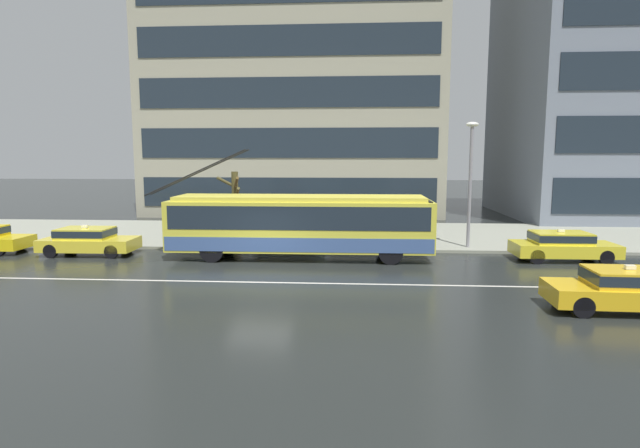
% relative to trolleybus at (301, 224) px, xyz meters
% --- Properties ---
extents(ground_plane, '(160.00, 160.00, 0.00)m').
position_rel_trolleybus_xyz_m(ground_plane, '(-1.26, -3.36, -1.55)').
color(ground_plane, '#232726').
extents(sidewalk_slab, '(80.00, 10.00, 0.14)m').
position_rel_trolleybus_xyz_m(sidewalk_slab, '(-1.26, 6.60, -1.48)').
color(sidewalk_slab, gray).
rests_on(sidewalk_slab, ground_plane).
extents(lane_centre_line, '(72.00, 0.14, 0.01)m').
position_rel_trolleybus_xyz_m(lane_centre_line, '(-1.26, -4.56, -1.55)').
color(lane_centre_line, silver).
rests_on(lane_centre_line, ground_plane).
extents(trolleybus, '(12.81, 2.66, 4.88)m').
position_rel_trolleybus_xyz_m(trolleybus, '(0.00, 0.00, 0.00)').
color(trolleybus, yellow).
rests_on(trolleybus, ground_plane).
extents(taxi_ahead_of_bus, '(4.34, 1.84, 1.39)m').
position_rel_trolleybus_xyz_m(taxi_ahead_of_bus, '(11.55, 0.22, -0.85)').
color(taxi_ahead_of_bus, yellow).
rests_on(taxi_ahead_of_bus, ground_plane).
extents(taxi_oncoming_far, '(4.25, 1.85, 1.39)m').
position_rel_trolleybus_xyz_m(taxi_oncoming_far, '(10.38, -7.26, -0.85)').
color(taxi_oncoming_far, yellow).
rests_on(taxi_oncoming_far, ground_plane).
extents(taxi_queued_behind_bus, '(4.30, 1.92, 1.39)m').
position_rel_trolleybus_xyz_m(taxi_queued_behind_bus, '(-9.95, 0.09, -0.85)').
color(taxi_queued_behind_bus, yellow).
rests_on(taxi_queued_behind_bus, ground_plane).
extents(bus_shelter, '(4.28, 1.63, 2.43)m').
position_rel_trolleybus_xyz_m(bus_shelter, '(-0.91, 3.66, 0.41)').
color(bus_shelter, gray).
rests_on(bus_shelter, sidewalk_slab).
extents(pedestrian_at_shelter, '(1.56, 1.56, 1.92)m').
position_rel_trolleybus_xyz_m(pedestrian_at_shelter, '(-3.54, 2.95, 0.15)').
color(pedestrian_at_shelter, brown).
rests_on(pedestrian_at_shelter, sidewalk_slab).
extents(pedestrian_approaching_curb, '(0.51, 0.51, 1.66)m').
position_rel_trolleybus_xyz_m(pedestrian_approaching_curb, '(-2.60, 4.12, -0.44)').
color(pedestrian_approaching_curb, '#5C5553').
rests_on(pedestrian_approaching_curb, sidewalk_slab).
extents(pedestrian_walking_past, '(1.34, 1.34, 2.00)m').
position_rel_trolleybus_xyz_m(pedestrian_walking_past, '(-4.42, 3.91, 0.21)').
color(pedestrian_walking_past, '#222729').
rests_on(pedestrian_walking_past, sidewalk_slab).
extents(street_lamp, '(0.60, 0.32, 6.04)m').
position_rel_trolleybus_xyz_m(street_lamp, '(7.97, 2.54, 2.20)').
color(street_lamp, gray).
rests_on(street_lamp, sidewalk_slab).
extents(street_tree_bare, '(1.54, 1.37, 3.60)m').
position_rel_trolleybus_xyz_m(street_tree_bare, '(-4.03, 4.49, 0.55)').
color(street_tree_bare, brown).
rests_on(street_tree_bare, sidewalk_slab).
extents(office_tower_corner_left, '(23.12, 11.71, 25.36)m').
position_rel_trolleybus_xyz_m(office_tower_corner_left, '(-2.45, 19.98, 11.14)').
color(office_tower_corner_left, '#9E9A83').
rests_on(office_tower_corner_left, ground_plane).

